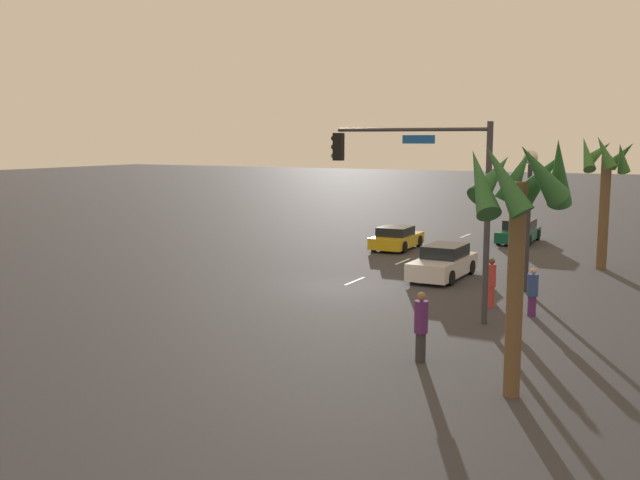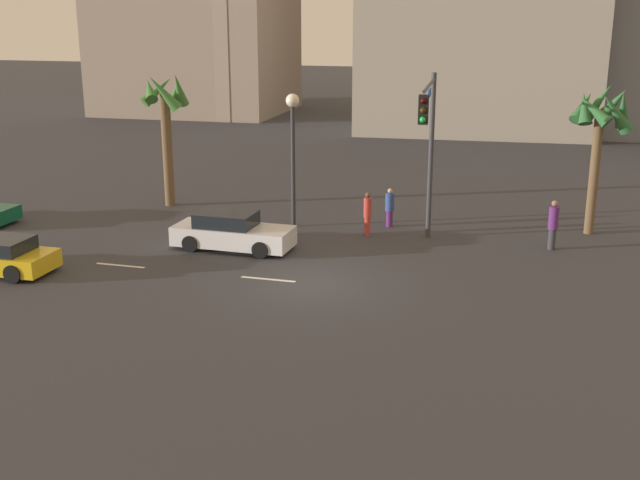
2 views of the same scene
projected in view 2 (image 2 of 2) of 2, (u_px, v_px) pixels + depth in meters
name	position (u px, v px, depth m)	size (l,w,h in m)	color
ground_plane	(309.00, 283.00, 26.48)	(220.00, 220.00, 0.00)	#333338
lane_stripe_1	(8.00, 255.00, 29.56)	(2.17, 0.14, 0.01)	silver
lane_stripe_2	(120.00, 265.00, 28.33)	(1.93, 0.14, 0.01)	silver
lane_stripe_3	(268.00, 279.00, 26.86)	(1.96, 0.14, 0.01)	silver
car_2	(232.00, 232.00, 30.19)	(4.64, 1.95, 1.43)	silver
traffic_signal	(429.00, 134.00, 29.01)	(0.65, 5.55, 6.59)	#38383D
streetlamp	(293.00, 134.00, 32.47)	(0.56, 0.56, 5.62)	#2D2D33
pedestrian_0	(553.00, 224.00, 30.00)	(0.48, 0.48, 1.94)	#333338
pedestrian_1	(390.00, 207.00, 33.27)	(0.53, 0.53, 1.67)	#59266B
pedestrian_2	(368.00, 212.00, 31.95)	(0.34, 0.34, 1.80)	#BF3833
palm_tree_0	(601.00, 120.00, 31.16)	(2.59, 2.69, 6.17)	brown
palm_tree_1	(166.00, 110.00, 35.97)	(2.64, 2.82, 6.28)	brown
building_2	(560.00, 21.00, 59.75)	(18.45, 11.90, 16.41)	slate
building_3	(206.00, 22.00, 71.64)	(10.66, 15.10, 16.06)	gray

